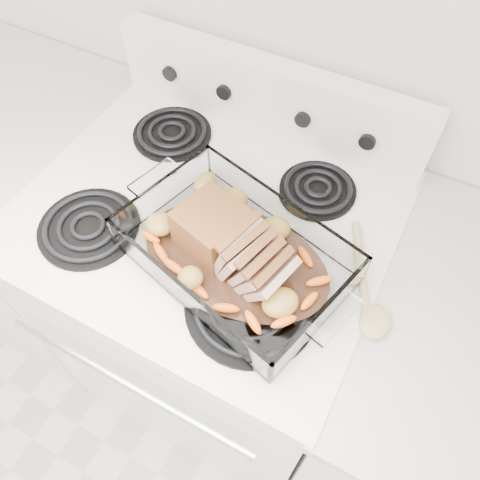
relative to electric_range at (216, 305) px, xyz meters
The scene contains 7 objects.
electric_range is the anchor object (origin of this frame).
counter_left 0.67m from the electric_range, behind, with size 0.58×0.68×0.93m.
counter_right 0.67m from the electric_range, ahead, with size 0.58×0.68×0.93m.
baking_dish 0.51m from the electric_range, 37.92° to the right, with size 0.42×0.27×0.08m.
pork_roast 0.53m from the electric_range, 44.11° to the right, with size 0.24×0.12×0.09m.
roast_vegetables 0.51m from the electric_range, 26.80° to the right, with size 0.34×0.19×0.04m.
wooden_spoon 0.60m from the electric_range, ahead, with size 0.14×0.23×0.02m.
Camera 1 is at (0.36, 1.14, 1.72)m, focal length 35.00 mm.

